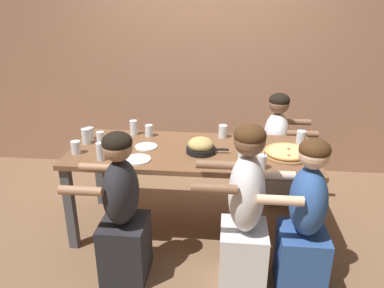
{
  "coord_description": "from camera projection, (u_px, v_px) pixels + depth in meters",
  "views": [
    {
      "loc": [
        0.28,
        -2.81,
        1.93
      ],
      "look_at": [
        0.0,
        0.0,
        0.81
      ],
      "focal_mm": 35.0,
      "sensor_mm": 36.0,
      "label": 1
    }
  ],
  "objects": [
    {
      "name": "dining_table",
      "position": [
        192.0,
        159.0,
        3.09
      ],
      "size": [
        1.99,
        0.83,
        0.76
      ],
      "color": "brown",
      "rests_on": "ground"
    },
    {
      "name": "empty_plate_b",
      "position": [
        138.0,
        159.0,
        2.86
      ],
      "size": [
        0.2,
        0.2,
        0.02
      ],
      "color": "white",
      "rests_on": "dining_table"
    },
    {
      "name": "restaurant_back_panel",
      "position": [
        205.0,
        28.0,
        3.98
      ],
      "size": [
        10.0,
        0.06,
        3.2
      ],
      "primitive_type": "cube",
      "color": "#9E7056",
      "rests_on": "ground"
    },
    {
      "name": "cocktail_glass_blue",
      "position": [
        262.0,
        163.0,
        2.71
      ],
      "size": [
        0.07,
        0.07,
        0.13
      ],
      "color": "silver",
      "rests_on": "dining_table"
    },
    {
      "name": "diner_near_midright",
      "position": [
        245.0,
        216.0,
        2.51
      ],
      "size": [
        0.51,
        0.4,
        1.2
      ],
      "rotation": [
        0.0,
        0.0,
        1.57
      ],
      "color": "silver",
      "rests_on": "ground"
    },
    {
      "name": "ground_plane",
      "position": [
        192.0,
        228.0,
        3.34
      ],
      "size": [
        18.0,
        18.0,
        0.0
      ],
      "primitive_type": "plane",
      "color": "brown",
      "rests_on": "ground"
    },
    {
      "name": "drinking_glass_g",
      "position": [
        86.0,
        137.0,
        3.16
      ],
      "size": [
        0.07,
        0.07,
        0.13
      ],
      "color": "silver",
      "rests_on": "dining_table"
    },
    {
      "name": "diner_near_right",
      "position": [
        304.0,
        224.0,
        2.49
      ],
      "size": [
        0.51,
        0.4,
        1.12
      ],
      "rotation": [
        0.0,
        0.0,
        1.57
      ],
      "color": "#2D5193",
      "rests_on": "ground"
    },
    {
      "name": "diner_near_midleft",
      "position": [
        122.0,
        214.0,
        2.6
      ],
      "size": [
        0.51,
        0.4,
        1.12
      ],
      "rotation": [
        0.0,
        0.0,
        1.57
      ],
      "color": "#232328",
      "rests_on": "ground"
    },
    {
      "name": "empty_plate_c",
      "position": [
        146.0,
        147.0,
        3.1
      ],
      "size": [
        0.18,
        0.18,
        0.02
      ],
      "color": "white",
      "rests_on": "dining_table"
    },
    {
      "name": "drinking_glass_d",
      "position": [
        101.0,
        139.0,
        3.16
      ],
      "size": [
        0.07,
        0.07,
        0.11
      ],
      "color": "silver",
      "rests_on": "dining_table"
    },
    {
      "name": "drinking_glass_i",
      "position": [
        90.0,
        134.0,
        3.26
      ],
      "size": [
        0.07,
        0.07,
        0.1
      ],
      "color": "silver",
      "rests_on": "dining_table"
    },
    {
      "name": "skillet_bowl",
      "position": [
        201.0,
        146.0,
        2.98
      ],
      "size": [
        0.34,
        0.23,
        0.13
      ],
      "color": "black",
      "rests_on": "dining_table"
    },
    {
      "name": "drinking_glass_h",
      "position": [
        301.0,
        138.0,
        3.17
      ],
      "size": [
        0.08,
        0.08,
        0.11
      ],
      "color": "silver",
      "rests_on": "dining_table"
    },
    {
      "name": "drinking_glass_j",
      "position": [
        100.0,
        152.0,
        2.84
      ],
      "size": [
        0.06,
        0.06,
        0.14
      ],
      "color": "silver",
      "rests_on": "dining_table"
    },
    {
      "name": "diner_far_right",
      "position": [
        275.0,
        152.0,
        3.67
      ],
      "size": [
        0.51,
        0.4,
        1.09
      ],
      "rotation": [
        0.0,
        0.0,
        -1.57
      ],
      "color": "silver",
      "rests_on": "ground"
    },
    {
      "name": "drinking_glass_e",
      "position": [
        223.0,
        132.0,
        3.3
      ],
      "size": [
        0.08,
        0.08,
        0.11
      ],
      "color": "silver",
      "rests_on": "dining_table"
    },
    {
      "name": "drinking_glass_b",
      "position": [
        149.0,
        131.0,
        3.33
      ],
      "size": [
        0.07,
        0.07,
        0.11
      ],
      "color": "silver",
      "rests_on": "dining_table"
    },
    {
      "name": "drinking_glass_c",
      "position": [
        76.0,
        147.0,
        2.97
      ],
      "size": [
        0.08,
        0.08,
        0.1
      ],
      "color": "silver",
      "rests_on": "dining_table"
    },
    {
      "name": "empty_plate_a",
      "position": [
        248.0,
        143.0,
        3.18
      ],
      "size": [
        0.24,
        0.24,
        0.02
      ],
      "color": "white",
      "rests_on": "dining_table"
    },
    {
      "name": "pizza_board_main",
      "position": [
        287.0,
        153.0,
        2.93
      ],
      "size": [
        0.38,
        0.38,
        0.05
      ],
      "color": "#996B42",
      "rests_on": "dining_table"
    },
    {
      "name": "drinking_glass_f",
      "position": [
        134.0,
        128.0,
        3.37
      ],
      "size": [
        0.07,
        0.07,
        0.13
      ],
      "color": "silver",
      "rests_on": "dining_table"
    },
    {
      "name": "drinking_glass_a",
      "position": [
        243.0,
        156.0,
        2.81
      ],
      "size": [
        0.07,
        0.07,
        0.11
      ],
      "color": "silver",
      "rests_on": "dining_table"
    }
  ]
}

